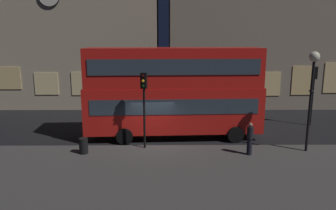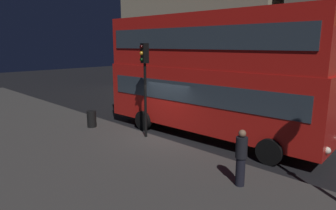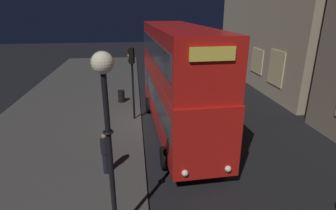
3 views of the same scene
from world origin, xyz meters
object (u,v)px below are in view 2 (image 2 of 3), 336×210
double_decker_bus (208,71)px  litter_bin (92,119)px  pedestrian (241,157)px  traffic_light_near_kerb (145,71)px

double_decker_bus → litter_bin: (-4.82, -3.20, -2.53)m
pedestrian → litter_bin: size_ratio=2.06×
traffic_light_near_kerb → litter_bin: traffic_light_near_kerb is taller
pedestrian → litter_bin: bearing=-90.0°
traffic_light_near_kerb → litter_bin: 4.18m
double_decker_bus → pedestrian: bearing=-44.3°
traffic_light_near_kerb → pedestrian: (5.55, -1.12, -2.11)m
double_decker_bus → pedestrian: size_ratio=6.31×
traffic_light_near_kerb → litter_bin: (-3.17, -0.86, -2.58)m
double_decker_bus → litter_bin: double_decker_bus is taller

